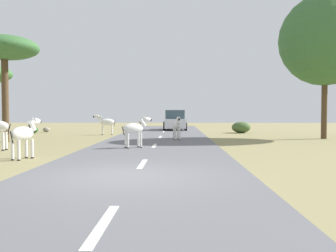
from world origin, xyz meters
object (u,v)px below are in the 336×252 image
Objects in this scene: zebra_0 at (177,126)px; tree_2 at (325,40)px; zebra_1 at (106,122)px; tree_1 at (4,49)px; zebra_2 at (135,129)px; rock_1 at (46,130)px; bush_0 at (241,127)px; car_0 at (175,121)px; bush_1 at (32,130)px; zebra_3 at (24,134)px.

zebra_0 is 10.43m from tree_2.
tree_1 is at bearing 135.99° from zebra_1.
zebra_2 reaches higher than rock_1.
zebra_1 reaches higher than bush_0.
zebra_2 is 0.16× the size of tree_2.
tree_2 reaches higher than rock_1.
tree_1 is (-4.25, -6.24, 4.12)m from zebra_1.
car_0 is 7.97× the size of rock_1.
bush_1 is 1.59× the size of rock_1.
bush_0 is (5.18, -3.81, -0.42)m from car_0.
zebra_2 is at bearing -171.57° from zebra_1.
zebra_3 is 17.52m from rock_1.
bush_1 is (-20.01, 5.22, -5.70)m from tree_2.
rock_1 is at bearing -179.79° from zebra_2.
tree_1 is at bearing -2.64° from zebra_0.
bush_0 is at bearing 117.55° from zebra_2.
zebra_3 is (-3.46, -3.56, -0.01)m from zebra_2.
bush_1 reaches higher than rock_1.
rock_1 is (-5.25, 16.70, -0.68)m from zebra_3.
zebra_1 is at bearing 166.18° from tree_2.
zebra_3 reaches higher than bush_0.
zebra_3 is at bearing 47.34° from zebra_0.
zebra_2 is 9.19m from tree_1.
tree_2 is (8.95, 1.66, 5.10)m from zebra_0.
zebra_0 is at bearing -38.87° from rock_1.
zebra_1 reaches higher than zebra_3.
car_0 is at bearing 132.95° from tree_2.
zebra_2 is (3.19, -9.72, 0.00)m from zebra_1.
zebra_2 is at bearing 58.41° from zebra_0.
car_0 is at bearing -47.02° from zebra_1.
zebra_1 reaches higher than rock_1.
zebra_0 is 0.33× the size of car_0.
tree_1 is 10.39× the size of rock_1.
bush_0 is (10.04, 2.57, -0.46)m from zebra_1.
bush_1 is (-9.20, 11.50, -0.63)m from zebra_2.
zebra_1 is 0.27× the size of tree_1.
car_0 is 6.45m from bush_0.
tree_1 is at bearing -77.67° from bush_1.
car_0 reaches higher than zebra_3.
rock_1 is (-10.57, 8.52, -0.67)m from zebra_0.
tree_2 reaches higher than zebra_1.
tree_2 reaches higher than car_0.
tree_1 is 0.66× the size of tree_2.
rock_1 is (-5.52, 3.42, -0.69)m from zebra_1.
zebra_0 reaches higher than rock_1.
zebra_1 is at bearing -165.64° from bush_0.
zebra_1 is 2.85× the size of rock_1.
bush_0 reaches higher than rock_1.
zebra_3 reaches higher than rock_1.
car_0 reaches higher than zebra_0.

